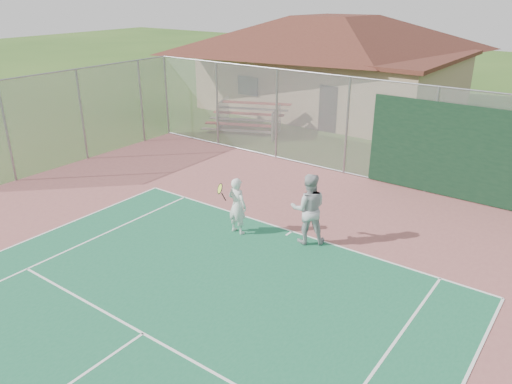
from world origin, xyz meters
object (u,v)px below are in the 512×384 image
player_white_front (237,206)px  player_grey_back (308,209)px  bleachers (248,117)px  clubhouse (333,54)px

player_white_front → player_grey_back: bearing=-157.3°
bleachers → player_white_front: 10.66m
clubhouse → bleachers: bearing=-99.3°
bleachers → player_white_front: player_white_front is taller
clubhouse → player_white_front: 15.80m
clubhouse → player_white_front: bearing=-70.1°
clubhouse → bleachers: 6.64m
clubhouse → player_white_front: clubhouse is taller
clubhouse → player_white_front: size_ratio=8.35×
bleachers → player_grey_back: bearing=-68.6°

